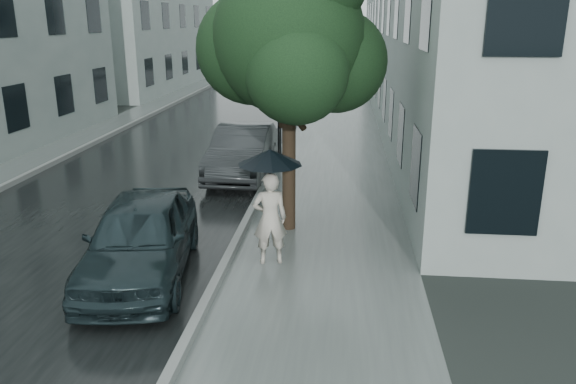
# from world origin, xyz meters

# --- Properties ---
(ground) EXTENTS (120.00, 120.00, 0.00)m
(ground) POSITION_xyz_m (0.00, 0.00, 0.00)
(ground) COLOR black
(ground) RESTS_ON ground
(sidewalk) EXTENTS (3.50, 60.00, 0.01)m
(sidewalk) POSITION_xyz_m (0.25, 12.00, 0.00)
(sidewalk) COLOR slate
(sidewalk) RESTS_ON ground
(kerb_near) EXTENTS (0.15, 60.00, 0.15)m
(kerb_near) POSITION_xyz_m (-1.57, 12.00, 0.07)
(kerb_near) COLOR slate
(kerb_near) RESTS_ON ground
(asphalt_road) EXTENTS (6.85, 60.00, 0.00)m
(asphalt_road) POSITION_xyz_m (-5.08, 12.00, 0.00)
(asphalt_road) COLOR black
(asphalt_road) RESTS_ON ground
(kerb_far) EXTENTS (0.15, 60.00, 0.15)m
(kerb_far) POSITION_xyz_m (-8.57, 12.00, 0.07)
(kerb_far) COLOR slate
(kerb_far) RESTS_ON ground
(sidewalk_far) EXTENTS (1.70, 60.00, 0.01)m
(sidewalk_far) POSITION_xyz_m (-9.50, 12.00, 0.00)
(sidewalk_far) COLOR #4C5451
(sidewalk_far) RESTS_ON ground
(building_near) EXTENTS (7.02, 36.00, 9.00)m
(building_near) POSITION_xyz_m (5.47, 19.50, 4.50)
(building_near) COLOR #8F9C97
(building_near) RESTS_ON ground
(building_far_b) EXTENTS (7.02, 18.00, 8.00)m
(building_far_b) POSITION_xyz_m (-13.77, 30.00, 4.00)
(building_far_b) COLOR #8F9C97
(building_far_b) RESTS_ON ground
(pedestrian) EXTENTS (0.72, 0.57, 1.75)m
(pedestrian) POSITION_xyz_m (-0.77, 1.77, 0.88)
(pedestrian) COLOR #B8B1A2
(pedestrian) RESTS_ON sidewalk
(umbrella) EXTENTS (1.55, 1.55, 1.32)m
(umbrella) POSITION_xyz_m (-0.75, 1.73, 2.07)
(umbrella) COLOR black
(umbrella) RESTS_ON ground
(street_tree) EXTENTS (4.00, 3.63, 6.05)m
(street_tree) POSITION_xyz_m (-0.60, 3.74, 4.10)
(street_tree) COLOR #332619
(street_tree) RESTS_ON ground
(lamp_post) EXTENTS (0.84, 0.41, 5.69)m
(lamp_post) POSITION_xyz_m (-1.59, 9.19, 3.24)
(lamp_post) COLOR black
(lamp_post) RESTS_ON ground
(car_near) EXTENTS (2.29, 4.43, 1.44)m
(car_near) POSITION_xyz_m (-2.97, 1.00, 0.73)
(car_near) COLOR black
(car_near) RESTS_ON ground
(car_far) EXTENTS (1.56, 4.41, 1.45)m
(car_far) POSITION_xyz_m (-2.37, 7.82, 0.73)
(car_far) COLOR #25292B
(car_far) RESTS_ON ground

